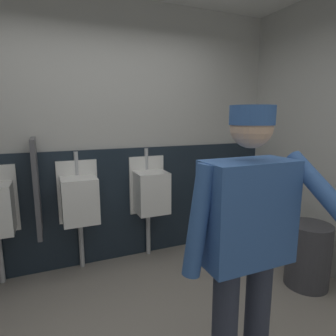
{
  "coord_description": "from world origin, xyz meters",
  "views": [
    {
      "loc": [
        -0.55,
        -1.46,
        1.6
      ],
      "look_at": [
        0.19,
        0.27,
        1.25
      ],
      "focal_mm": 30.43,
      "sensor_mm": 36.0,
      "label": 1
    }
  ],
  "objects_px": {
    "person": "(247,237)",
    "trash_bin": "(308,255)",
    "urinal_right": "(150,191)",
    "urinal_middle": "(79,199)"
  },
  "relations": [
    {
      "from": "urinal_right",
      "to": "trash_bin",
      "type": "xyz_separation_m",
      "value": [
        1.18,
        -1.1,
        -0.47
      ]
    },
    {
      "from": "urinal_right",
      "to": "trash_bin",
      "type": "height_order",
      "value": "urinal_right"
    },
    {
      "from": "trash_bin",
      "to": "urinal_middle",
      "type": "bearing_deg",
      "value": 150.38
    },
    {
      "from": "trash_bin",
      "to": "urinal_right",
      "type": "bearing_deg",
      "value": 137.08
    },
    {
      "from": "person",
      "to": "trash_bin",
      "type": "relative_size",
      "value": 2.71
    },
    {
      "from": "urinal_middle",
      "to": "urinal_right",
      "type": "height_order",
      "value": "same"
    },
    {
      "from": "urinal_middle",
      "to": "person",
      "type": "distance_m",
      "value": 1.88
    },
    {
      "from": "urinal_middle",
      "to": "urinal_right",
      "type": "relative_size",
      "value": 1.0
    },
    {
      "from": "person",
      "to": "trash_bin",
      "type": "height_order",
      "value": "person"
    },
    {
      "from": "person",
      "to": "trash_bin",
      "type": "xyz_separation_m",
      "value": [
        1.26,
        0.65,
        -0.67
      ]
    }
  ]
}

